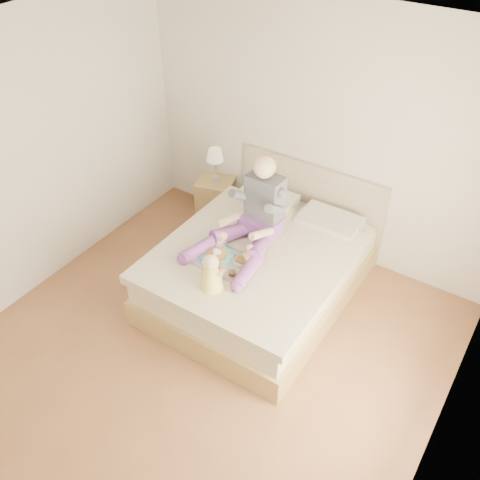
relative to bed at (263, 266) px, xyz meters
The scene contains 7 objects.
room 1.61m from the bed, 85.70° to the right, with size 4.02×4.22×2.71m.
bed is the anchor object (origin of this frame).
nightstand 1.39m from the bed, 145.17° to the left, with size 0.51×0.48×0.51m.
lamp 1.51m from the bed, 144.58° to the left, with size 0.19×0.19×0.40m.
adult 0.56m from the bed, behind, with size 0.74×1.06×0.87m.
tray 0.56m from the bed, 110.35° to the right, with size 0.51×0.40×0.14m.
baby 0.88m from the bed, 95.12° to the right, with size 0.24×0.32×0.35m.
Camera 1 is at (2.02, -2.42, 3.86)m, focal length 40.00 mm.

